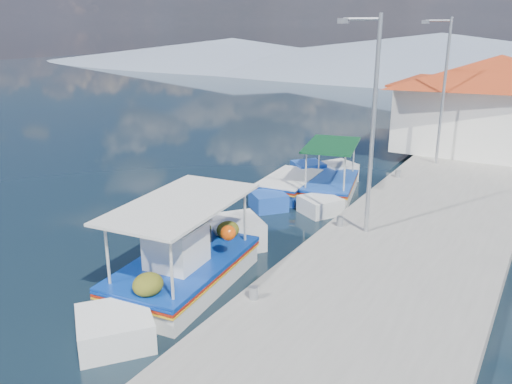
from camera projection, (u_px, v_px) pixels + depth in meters
The scene contains 9 objects.
ground at pixel (197, 239), 15.84m from camera, with size 160.00×160.00×0.00m, color black.
quay at pixel (441, 207), 17.82m from camera, with size 5.00×44.00×0.50m, color gray.
bollards at pixel (375, 192), 18.10m from camera, with size 0.20×17.20×0.30m.
main_caique at pixel (186, 268), 12.91m from camera, with size 2.63×7.42×2.46m.
caique_green_canopy at pixel (331, 187), 19.82m from camera, with size 2.66×5.73×2.21m.
caique_blue_hull at pixel (291, 186), 20.04m from camera, with size 1.94×5.58×1.00m.
harbor_building at pixel (496, 102), 24.28m from camera, with size 10.49×10.49×4.40m.
lamp_post_near at pixel (370, 116), 14.11m from camera, with size 1.21×0.14×6.00m.
lamp_post_far at pixel (442, 84), 21.49m from camera, with size 1.21×0.14×6.00m.
Camera 1 is at (8.99, -11.69, 6.23)m, focal length 36.61 mm.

